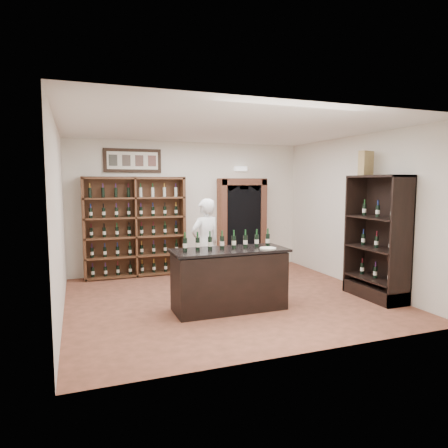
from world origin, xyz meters
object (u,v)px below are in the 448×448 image
(wine_shelf, at_px, (135,227))
(shopkeeper, at_px, (205,244))
(tasting_counter, at_px, (229,280))
(counter_bottle_0, at_px, (185,244))
(side_cabinet, at_px, (377,257))
(wine_crate, at_px, (366,163))

(wine_shelf, relative_size, shopkeeper, 1.25)
(tasting_counter, height_order, counter_bottle_0, counter_bottle_0)
(wine_shelf, distance_m, side_cabinet, 5.02)
(tasting_counter, height_order, shopkeeper, shopkeeper)
(wine_shelf, xyz_separation_m, tasting_counter, (1.10, -2.93, -0.61))
(side_cabinet, height_order, wine_crate, wine_crate)
(wine_shelf, bearing_deg, tasting_counter, -69.44)
(wine_shelf, bearing_deg, counter_bottle_0, -82.46)
(wine_shelf, distance_m, tasting_counter, 3.19)
(shopkeeper, bearing_deg, tasting_counter, 69.56)
(wine_shelf, distance_m, shopkeeper, 1.94)
(side_cabinet, bearing_deg, wine_crate, 94.94)
(counter_bottle_0, relative_size, side_cabinet, 0.14)
(side_cabinet, distance_m, wine_crate, 1.71)
(tasting_counter, xyz_separation_m, counter_bottle_0, (-0.72, 0.06, 0.61))
(counter_bottle_0, xyz_separation_m, shopkeeper, (0.75, 1.31, -0.23))
(tasting_counter, bearing_deg, wine_shelf, 110.56)
(wine_shelf, xyz_separation_m, counter_bottle_0, (0.38, -2.87, 0.01))
(wine_crate, bearing_deg, counter_bottle_0, 161.51)
(tasting_counter, distance_m, wine_crate, 3.31)
(counter_bottle_0, distance_m, shopkeeper, 1.53)
(counter_bottle_0, bearing_deg, shopkeeper, 60.33)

